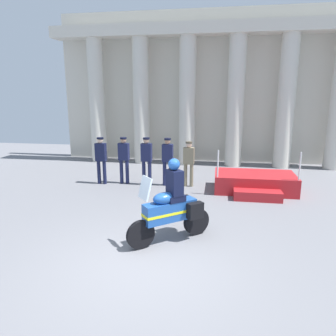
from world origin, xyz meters
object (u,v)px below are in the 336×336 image
Objects in this scene: officer_in_row_1 at (124,156)px; officer_in_row_2 at (147,157)px; officer_in_row_0 at (101,157)px; officer_in_row_3 at (168,158)px; reviewing_stand at (255,183)px; motorcycle_with_rider at (173,207)px; officer_in_row_4 at (189,160)px.

officer_in_row_2 reaches higher than officer_in_row_1.
officer_in_row_3 is at bearing -173.92° from officer_in_row_0.
reviewing_stand is at bearing 178.22° from officer_in_row_3.
officer_in_row_2 is 4.62m from motorcycle_with_rider.
reviewing_stand is at bearing 179.35° from officer_in_row_1.
officer_in_row_4 is at bearing -177.47° from officer_in_row_1.
motorcycle_with_rider is (3.28, -4.21, -0.23)m from officer_in_row_0.
officer_in_row_0 is 5.34m from motorcycle_with_rider.
officer_in_row_4 is 4.39m from motorcycle_with_rider.
officer_in_row_3 reaches higher than reviewing_stand.
officer_in_row_4 is at bearing -175.04° from officer_in_row_2.
motorcycle_with_rider is (0.82, -4.36, -0.23)m from officer_in_row_3.
officer_in_row_0 is 0.99× the size of officer_in_row_2.
motorcycle_with_rider is at bearing 130.54° from officer_in_row_0.
officer_in_row_0 is at bearing 6.08° from officer_in_row_3.
officer_in_row_4 is (2.40, -0.01, -0.06)m from officer_in_row_1.
motorcycle_with_rider is at bearing 93.48° from officer_in_row_4.
officer_in_row_0 is 2.46m from officer_in_row_3.
reviewing_stand is at bearing 176.06° from officer_in_row_4.
officer_in_row_0 reaches higher than officer_in_row_4.
officer_in_row_2 reaches higher than officer_in_row_3.
motorcycle_with_rider is (0.06, -4.39, -0.17)m from officer_in_row_4.
motorcycle_with_rider is at bearing -118.47° from reviewing_stand.
officer_in_row_3 is at bearing 4.81° from officer_in_row_4.
officer_in_row_2 is 1.53m from officer_in_row_4.
officer_in_row_3 is at bearing -178.53° from officer_in_row_1.
officer_in_row_0 is at bearing 179.04° from reviewing_stand.
reviewing_stand is at bearing 179.60° from officer_in_row_2.
officer_in_row_0 is at bearing -91.22° from motorcycle_with_rider.
reviewing_stand is 4.76m from officer_in_row_1.
officer_in_row_2 reaches higher than reviewing_stand.
officer_in_row_1 is 0.99× the size of officer_in_row_2.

